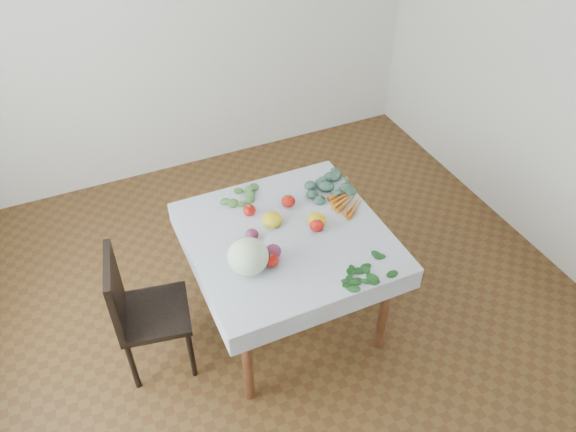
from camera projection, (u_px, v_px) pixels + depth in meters
name	position (u px, v px, depth m)	size (l,w,h in m)	color
ground	(287.00, 318.00, 3.75)	(4.00, 4.00, 0.00)	brown
back_wall	(179.00, 14.00, 4.25)	(4.00, 0.04, 2.70)	white
table	(287.00, 247.00, 3.33)	(1.00, 1.00, 0.75)	brown
tablecloth	(287.00, 235.00, 3.26)	(1.12, 1.12, 0.01)	white
chair	(138.00, 307.00, 3.17)	(0.46, 0.46, 0.87)	black
cabbage	(248.00, 256.00, 2.98)	(0.22, 0.22, 0.20)	silver
tomato_a	(250.00, 210.00, 3.37)	(0.08, 0.08, 0.07)	red
tomato_b	(288.00, 201.00, 3.43)	(0.09, 0.09, 0.07)	red
tomato_c	(271.00, 260.00, 3.05)	(0.08, 0.08, 0.07)	red
tomato_d	(317.00, 225.00, 3.27)	(0.08, 0.08, 0.07)	red
heirloom_back	(272.00, 219.00, 3.30)	(0.12, 0.12, 0.08)	yellow
heirloom_front	(317.00, 220.00, 3.30)	(0.11, 0.11, 0.08)	yellow
onion_a	(252.00, 234.00, 3.21)	(0.07, 0.07, 0.06)	#5D1A3B
onion_b	(273.00, 251.00, 3.10)	(0.09, 0.09, 0.08)	#5D1A3B
tomatillo_cluster	(247.00, 258.00, 3.08)	(0.13, 0.10, 0.04)	#B4CA74
carrot_bunch	(347.00, 201.00, 3.47)	(0.21, 0.28, 0.03)	orange
kale_bunch	(326.00, 186.00, 3.57)	(0.31, 0.29, 0.04)	#3C6250
basil_bunch	(364.00, 271.00, 3.03)	(0.30, 0.22, 0.01)	#174919
dill_bunch	(240.00, 196.00, 3.51)	(0.26, 0.18, 0.03)	#48843C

